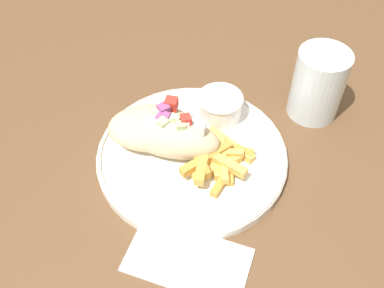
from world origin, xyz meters
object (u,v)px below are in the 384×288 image
at_px(pita_sandwich_near, 170,137).
at_px(water_glass, 317,87).
at_px(pita_sandwich_far, 152,127).
at_px(fries_pile, 217,158).
at_px(plate, 192,155).
at_px(sauce_ramekin, 220,105).

height_order(pita_sandwich_near, water_glass, water_glass).
bearing_deg(pita_sandwich_far, pita_sandwich_near, -38.65).
bearing_deg(fries_pile, pita_sandwich_far, 160.69).
bearing_deg(water_glass, pita_sandwich_far, -156.57).
height_order(pita_sandwich_near, fries_pile, pita_sandwich_near).
xyz_separation_m(plate, pita_sandwich_far, (-0.06, 0.02, 0.03)).
distance_m(plate, pita_sandwich_near, 0.04).
relative_size(pita_sandwich_near, water_glass, 1.25).
bearing_deg(pita_sandwich_far, water_glass, 15.94).
bearing_deg(sauce_ramekin, water_glass, 16.44).
bearing_deg(pita_sandwich_far, plate, -26.22).
bearing_deg(pita_sandwich_near, fries_pile, -8.25).
height_order(plate, sauce_ramekin, sauce_ramekin).
height_order(plate, water_glass, water_glass).
xyz_separation_m(plate, water_glass, (0.18, 0.12, 0.04)).
distance_m(pita_sandwich_far, water_glass, 0.26).
xyz_separation_m(pita_sandwich_near, fries_pile, (0.07, -0.02, -0.02)).
bearing_deg(fries_pile, pita_sandwich_near, 166.42).
xyz_separation_m(pita_sandwich_far, water_glass, (0.24, 0.10, 0.01)).
bearing_deg(sauce_ramekin, pita_sandwich_far, -147.06).
bearing_deg(pita_sandwich_far, sauce_ramekin, 25.45).
bearing_deg(fries_pile, water_glass, 44.45).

